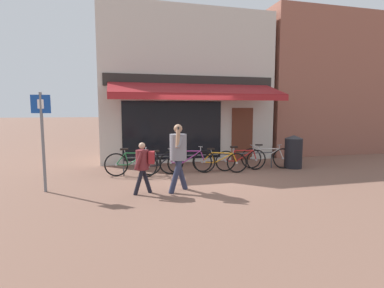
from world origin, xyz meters
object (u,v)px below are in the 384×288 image
at_px(bicycle_green, 133,163).
at_px(litter_bin, 293,152).
at_px(pedestrian_adult, 178,151).
at_px(bicycle_red, 241,160).
at_px(bicycle_orange, 219,161).
at_px(bicycle_purple, 188,161).
at_px(bicycle_black, 162,164).
at_px(parking_sign, 42,132).
at_px(pedestrian_child, 144,162).
at_px(bicycle_silver, 267,158).

bearing_deg(bicycle_green, litter_bin, 4.79).
bearing_deg(pedestrian_adult, bicycle_red, -150.62).
relative_size(bicycle_orange, pedestrian_adult, 0.99).
bearing_deg(bicycle_red, bicycle_purple, -179.33).
bearing_deg(bicycle_red, litter_bin, 1.42).
bearing_deg(bicycle_black, litter_bin, -25.32).
bearing_deg(bicycle_black, parking_sign, 177.37).
bearing_deg(bicycle_black, bicycle_purple, -26.20).
height_order(bicycle_orange, litter_bin, litter_bin).
xyz_separation_m(bicycle_black, pedestrian_child, (-0.77, -2.04, 0.42)).
xyz_separation_m(bicycle_silver, parking_sign, (-6.80, -1.38, 1.12)).
relative_size(bicycle_black, bicycle_purple, 0.84).
bearing_deg(bicycle_red, parking_sign, -166.56).
relative_size(bicycle_silver, litter_bin, 1.54).
distance_m(bicycle_green, bicycle_purple, 1.71).
height_order(bicycle_orange, bicycle_silver, bicycle_silver).
height_order(litter_bin, parking_sign, parking_sign).
distance_m(bicycle_green, litter_bin, 5.50).
bearing_deg(pedestrian_adult, parking_sign, -21.65).
distance_m(bicycle_orange, pedestrian_child, 3.28).
height_order(bicycle_black, bicycle_orange, bicycle_orange).
relative_size(bicycle_purple, pedestrian_adult, 1.08).
height_order(bicycle_orange, bicycle_red, bicycle_red).
relative_size(bicycle_green, bicycle_purple, 0.94).
bearing_deg(parking_sign, bicycle_silver, 11.44).
relative_size(bicycle_black, pedestrian_adult, 0.91).
relative_size(bicycle_red, litter_bin, 1.55).
distance_m(pedestrian_adult, parking_sign, 3.33).
relative_size(bicycle_black, bicycle_silver, 0.86).
bearing_deg(pedestrian_adult, bicycle_green, -72.56).
bearing_deg(bicycle_silver, bicycle_purple, -161.24).
relative_size(bicycle_black, bicycle_orange, 0.92).
height_order(bicycle_purple, litter_bin, litter_bin).
xyz_separation_m(bicycle_black, bicycle_silver, (3.68, 0.13, 0.02)).
bearing_deg(litter_bin, bicycle_silver, 168.01).
height_order(bicycle_black, pedestrian_adult, pedestrian_adult).
bearing_deg(bicycle_green, bicycle_silver, 6.97).
bearing_deg(bicycle_silver, litter_bin, 3.79).
distance_m(bicycle_green, bicycle_red, 3.53).
height_order(bicycle_black, bicycle_purple, bicycle_purple).
bearing_deg(pedestrian_adult, bicycle_purple, -118.09).
distance_m(bicycle_red, pedestrian_adult, 3.27).
relative_size(bicycle_red, parking_sign, 0.73).
distance_m(bicycle_green, pedestrian_adult, 2.37).
xyz_separation_m(bicycle_black, pedestrian_adult, (0.09, -2.02, 0.67)).
xyz_separation_m(bicycle_silver, litter_bin, (0.91, -0.19, 0.20)).
relative_size(bicycle_purple, parking_sign, 0.75).
xyz_separation_m(bicycle_purple, litter_bin, (3.79, -0.04, 0.19)).
bearing_deg(bicycle_orange, pedestrian_adult, -110.64).
xyz_separation_m(bicycle_red, pedestrian_child, (-3.40, -1.98, 0.40)).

